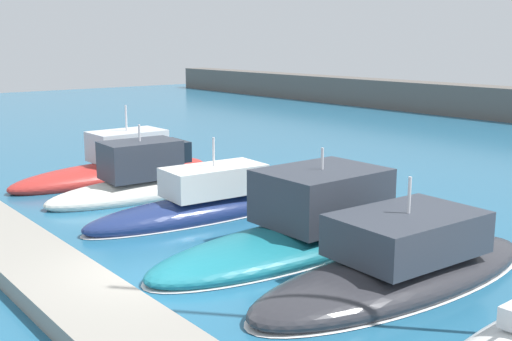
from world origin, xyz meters
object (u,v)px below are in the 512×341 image
object	(u,v)px
motorboat_charcoal_fifth	(402,267)
motorboat_teal_fourth	(303,228)
motorboat_navy_third	(202,205)
motorboat_red_nearest	(118,168)
motorboat_ivory_second	(147,183)

from	to	relation	value
motorboat_charcoal_fifth	motorboat_teal_fourth	bearing A→B (deg)	93.40
motorboat_teal_fourth	motorboat_charcoal_fifth	distance (m)	3.49
motorboat_navy_third	motorboat_teal_fourth	distance (m)	4.41
motorboat_red_nearest	motorboat_navy_third	world-z (taller)	motorboat_red_nearest
motorboat_red_nearest	motorboat_ivory_second	world-z (taller)	motorboat_red_nearest
motorboat_red_nearest	motorboat_navy_third	distance (m)	7.12
motorboat_ivory_second	motorboat_teal_fourth	distance (m)	8.12
motorboat_red_nearest	motorboat_charcoal_fifth	bearing A→B (deg)	-90.39
motorboat_red_nearest	motorboat_navy_third	xyz separation A→B (m)	(7.11, -0.47, -0.04)
motorboat_red_nearest	motorboat_teal_fourth	size ratio (longest dim) A/B	0.95
motorboat_red_nearest	motorboat_teal_fourth	xyz separation A→B (m)	(11.49, 0.05, 0.10)
motorboat_navy_third	motorboat_charcoal_fifth	size ratio (longest dim) A/B	0.89
motorboat_teal_fourth	motorboat_charcoal_fifth	xyz separation A→B (m)	(3.48, 0.06, -0.15)
motorboat_red_nearest	motorboat_charcoal_fifth	size ratio (longest dim) A/B	0.99
motorboat_ivory_second	motorboat_teal_fourth	bearing A→B (deg)	-83.24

